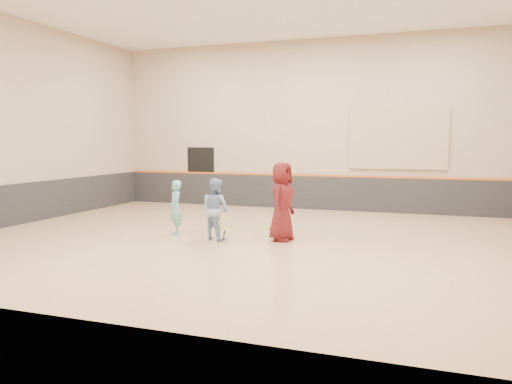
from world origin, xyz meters
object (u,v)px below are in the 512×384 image
(girl, at_px, (175,208))
(instructor, at_px, (215,209))
(young_man, at_px, (282,202))
(spare_racket, at_px, (266,227))

(girl, bearing_deg, instructor, 47.65)
(instructor, relative_size, young_man, 0.79)
(young_man, bearing_deg, spare_racket, 35.48)
(girl, relative_size, instructor, 0.93)
(instructor, xyz_separation_m, young_man, (1.57, 0.46, 0.20))
(instructor, bearing_deg, girl, 11.00)
(girl, height_order, young_man, young_man)
(girl, distance_m, spare_racket, 2.69)
(girl, bearing_deg, spare_racket, 101.91)
(spare_racket, bearing_deg, instructor, -107.75)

